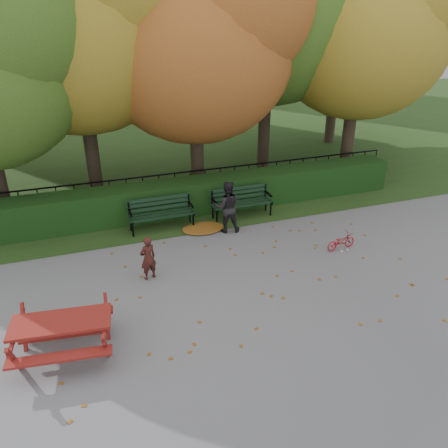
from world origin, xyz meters
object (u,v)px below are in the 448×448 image
object	(u,v)px
picnic_table	(62,328)
adult	(227,207)
tree_b	(87,16)
bench_right	(241,200)
tree_c	(207,38)
tree_g	(352,15)
bicycle	(341,241)
child	(148,258)
tree_e	(375,26)
bench_left	(161,211)

from	to	relation	value
picnic_table	adult	xyz separation A→B (m)	(4.36, 3.61, 0.17)
tree_b	bench_right	size ratio (longest dim) A/B	4.88
tree_c	tree_g	size ratio (longest dim) A/B	0.94
bicycle	picnic_table	bearing A→B (deg)	97.23
picnic_table	bicycle	world-z (taller)	picnic_table
tree_b	child	xyz separation A→B (m)	(0.33, -5.51, -4.87)
tree_b	tree_c	distance (m)	3.42
adult	tree_c	bearing A→B (deg)	-85.21
tree_c	tree_e	xyz separation A→B (m)	(5.69, -0.19, 0.26)
bicycle	tree_g	bearing A→B (deg)	-38.81
bench_left	tree_c	bearing A→B (deg)	46.64
picnic_table	child	bearing A→B (deg)	53.23
tree_c	adult	xyz separation A→B (m)	(-0.46, -3.06, -4.09)
bench_left	bicycle	world-z (taller)	bench_left
tree_c	adult	distance (m)	5.13
tree_c	tree_e	size ratio (longest dim) A/B	0.98
tree_e	bench_left	size ratio (longest dim) A/B	4.53
bench_right	adult	distance (m)	1.10
bench_right	bicycle	xyz separation A→B (m)	(1.68, -2.74, -0.30)
tree_e	adult	bearing A→B (deg)	-154.98
bench_right	adult	xyz separation A→B (m)	(-0.73, -0.80, 0.21)
tree_e	bench_left	bearing A→B (deg)	-165.19
tree_c	tree_g	xyz separation A→B (m)	(7.50, 3.80, 0.55)
bicycle	tree_c	bearing A→B (deg)	14.69
bicycle	adult	bearing A→B (deg)	44.51
tree_b	child	distance (m)	7.37
tree_g	bench_left	distance (m)	12.37
tree_g	picnic_table	size ratio (longest dim) A/B	4.63
picnic_table	bench_left	bearing A→B (deg)	65.81
tree_e	tree_g	distance (m)	4.39
bench_left	bench_right	size ratio (longest dim) A/B	1.00
tree_e	child	world-z (taller)	tree_e
tree_e	bicycle	size ratio (longest dim) A/B	9.70
adult	bicycle	world-z (taller)	adult
adult	tree_b	bearing A→B (deg)	-40.43
child	tree_g	bearing A→B (deg)	-159.04
tree_c	picnic_table	world-z (taller)	tree_c
tree_b	child	bearing A→B (deg)	-86.62
child	tree_c	bearing A→B (deg)	-140.23
tree_e	bench_right	world-z (taller)	tree_e
tree_e	tree_g	bearing A→B (deg)	65.60
tree_b	adult	world-z (taller)	tree_b
picnic_table	bench_right	bearing A→B (deg)	48.07
tree_b	tree_c	bearing A→B (deg)	-13.45
tree_g	tree_c	bearing A→B (deg)	-153.13
tree_c	bicycle	size ratio (longest dim) A/B	9.51
bench_right	bench_left	bearing A→B (deg)	180.00
tree_b	picnic_table	world-z (taller)	tree_b
bench_left	picnic_table	world-z (taller)	bench_left
tree_e	child	distance (m)	10.77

